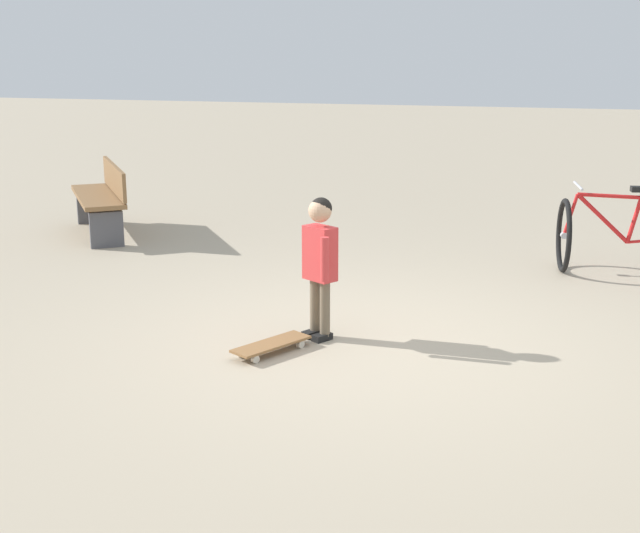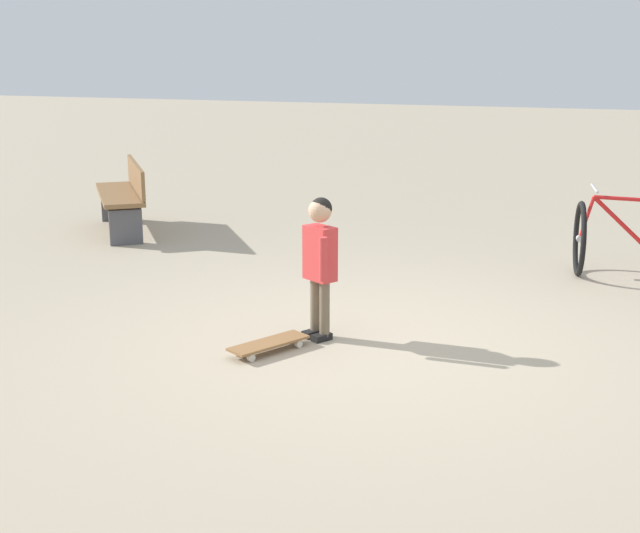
{
  "view_description": "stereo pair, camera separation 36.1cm",
  "coord_description": "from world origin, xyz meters",
  "px_view_note": "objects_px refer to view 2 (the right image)",
  "views": [
    {
      "loc": [
        -5.88,
        -1.27,
        2.13
      ],
      "look_at": [
        0.03,
        0.39,
        0.55
      ],
      "focal_mm": 48.68,
      "sensor_mm": 36.0,
      "label": 1
    },
    {
      "loc": [
        -5.77,
        -1.61,
        2.13
      ],
      "look_at": [
        0.03,
        0.39,
        0.55
      ],
      "focal_mm": 48.68,
      "sensor_mm": 36.0,
      "label": 2
    }
  ],
  "objects_px": {
    "skateboard": "(269,344)",
    "street_bench": "(124,196)",
    "bicycle_near": "(637,238)",
    "child_person": "(320,252)"
  },
  "relations": [
    {
      "from": "bicycle_near",
      "to": "street_bench",
      "type": "xyz_separation_m",
      "value": [
        0.26,
        5.6,
        0.04
      ]
    },
    {
      "from": "skateboard",
      "to": "street_bench",
      "type": "relative_size",
      "value": 0.41
    },
    {
      "from": "bicycle_near",
      "to": "skateboard",
      "type": "bearing_deg",
      "value": 140.35
    },
    {
      "from": "bicycle_near",
      "to": "street_bench",
      "type": "bearing_deg",
      "value": 87.35
    },
    {
      "from": "skateboard",
      "to": "street_bench",
      "type": "bearing_deg",
      "value": 44.02
    },
    {
      "from": "child_person",
      "to": "bicycle_near",
      "type": "height_order",
      "value": "child_person"
    },
    {
      "from": "child_person",
      "to": "bicycle_near",
      "type": "relative_size",
      "value": 0.91
    },
    {
      "from": "child_person",
      "to": "bicycle_near",
      "type": "distance_m",
      "value": 3.41
    },
    {
      "from": "skateboard",
      "to": "street_bench",
      "type": "xyz_separation_m",
      "value": [
        3.24,
        3.13,
        0.36
      ]
    },
    {
      "from": "skateboard",
      "to": "bicycle_near",
      "type": "height_order",
      "value": "bicycle_near"
    }
  ]
}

